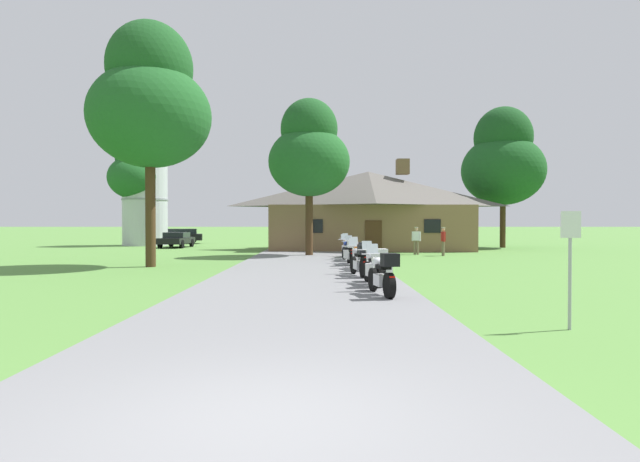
{
  "coord_description": "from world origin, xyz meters",
  "views": [
    {
      "loc": [
        0.56,
        -4.88,
        1.93
      ],
      "look_at": [
        0.54,
        21.81,
        1.52
      ],
      "focal_mm": 29.41,
      "sensor_mm": 36.0,
      "label": 1
    }
  ],
  "objects_px": {
    "motorcycle_blue_sixth_in_row": "(349,250)",
    "parked_black_sedan_far_left": "(177,239)",
    "parked_black_suv_far_left": "(178,235)",
    "motorcycle_white_second_in_row": "(375,267)",
    "tree_left_far": "(134,172)",
    "tree_right_of_lodge": "(503,161)",
    "motorcycle_silver_third_in_row": "(360,260)",
    "bystander_white_shirt_near_lodge": "(417,239)",
    "motorcycle_white_nearest_to_camera": "(383,274)",
    "motorcycle_orange_farthest_in_row": "(348,247)",
    "bystander_red_shirt_beside_signpost": "(444,240)",
    "metal_signpost_roadside": "(571,255)",
    "tree_by_lodge_front": "(309,152)",
    "metal_silo_distant": "(145,194)",
    "tree_left_near": "(150,102)",
    "motorcycle_orange_fourth_in_row": "(361,256)",
    "motorcycle_blue_fifth_in_row": "(351,253)"
  },
  "relations": [
    {
      "from": "tree_right_of_lodge",
      "to": "parked_black_suv_far_left",
      "type": "height_order",
      "value": "tree_right_of_lodge"
    },
    {
      "from": "motorcycle_white_nearest_to_camera",
      "to": "motorcycle_white_second_in_row",
      "type": "relative_size",
      "value": 1.0
    },
    {
      "from": "motorcycle_white_nearest_to_camera",
      "to": "motorcycle_blue_fifth_in_row",
      "type": "distance_m",
      "value": 9.88
    },
    {
      "from": "motorcycle_white_second_in_row",
      "to": "motorcycle_orange_fourth_in_row",
      "type": "xyz_separation_m",
      "value": [
        -0.05,
        5.19,
        0.01
      ]
    },
    {
      "from": "metal_signpost_roadside",
      "to": "motorcycle_white_second_in_row",
      "type": "bearing_deg",
      "value": 114.41
    },
    {
      "from": "metal_signpost_roadside",
      "to": "tree_left_near",
      "type": "height_order",
      "value": "tree_left_near"
    },
    {
      "from": "motorcycle_silver_third_in_row",
      "to": "parked_black_sedan_far_left",
      "type": "relative_size",
      "value": 0.48
    },
    {
      "from": "motorcycle_blue_sixth_in_row",
      "to": "tree_by_lodge_front",
      "type": "xyz_separation_m",
      "value": [
        -2.06,
        4.62,
        5.44
      ]
    },
    {
      "from": "motorcycle_blue_fifth_in_row",
      "to": "tree_left_near",
      "type": "distance_m",
      "value": 11.06
    },
    {
      "from": "motorcycle_white_nearest_to_camera",
      "to": "motorcycle_orange_farthest_in_row",
      "type": "bearing_deg",
      "value": 79.91
    },
    {
      "from": "motorcycle_white_nearest_to_camera",
      "to": "parked_black_sedan_far_left",
      "type": "xyz_separation_m",
      "value": [
        -12.96,
        27.84,
        0.02
      ]
    },
    {
      "from": "motorcycle_silver_third_in_row",
      "to": "bystander_white_shirt_near_lodge",
      "type": "bearing_deg",
      "value": 61.2
    },
    {
      "from": "motorcycle_blue_fifth_in_row",
      "to": "tree_by_lodge_front",
      "type": "xyz_separation_m",
      "value": [
        -2.02,
        7.22,
        5.44
      ]
    },
    {
      "from": "motorcycle_white_second_in_row",
      "to": "motorcycle_orange_farthest_in_row",
      "type": "xyz_separation_m",
      "value": [
        -0.14,
        12.71,
        0.0
      ]
    },
    {
      "from": "bystander_red_shirt_beside_signpost",
      "to": "parked_black_suv_far_left",
      "type": "height_order",
      "value": "bystander_red_shirt_beside_signpost"
    },
    {
      "from": "motorcycle_blue_sixth_in_row",
      "to": "tree_right_of_lodge",
      "type": "relative_size",
      "value": 0.19
    },
    {
      "from": "motorcycle_white_second_in_row",
      "to": "tree_by_lodge_front",
      "type": "height_order",
      "value": "tree_by_lodge_front"
    },
    {
      "from": "motorcycle_white_nearest_to_camera",
      "to": "parked_black_sedan_far_left",
      "type": "height_order",
      "value": "motorcycle_white_nearest_to_camera"
    },
    {
      "from": "parked_black_suv_far_left",
      "to": "tree_left_near",
      "type": "bearing_deg",
      "value": -178.17
    },
    {
      "from": "tree_left_far",
      "to": "parked_black_suv_far_left",
      "type": "xyz_separation_m",
      "value": [
        2.52,
        4.38,
        -5.5
      ]
    },
    {
      "from": "motorcycle_white_second_in_row",
      "to": "motorcycle_silver_third_in_row",
      "type": "bearing_deg",
      "value": 86.87
    },
    {
      "from": "metal_signpost_roadside",
      "to": "tree_left_far",
      "type": "bearing_deg",
      "value": 120.14
    },
    {
      "from": "tree_by_lodge_front",
      "to": "bystander_red_shirt_beside_signpost",
      "type": "bearing_deg",
      "value": 1.22
    },
    {
      "from": "metal_signpost_roadside",
      "to": "motorcycle_silver_third_in_row",
      "type": "bearing_deg",
      "value": 109.12
    },
    {
      "from": "parked_black_suv_far_left",
      "to": "metal_silo_distant",
      "type": "bearing_deg",
      "value": 142.45
    },
    {
      "from": "motorcycle_blue_sixth_in_row",
      "to": "metal_signpost_roadside",
      "type": "bearing_deg",
      "value": -90.06
    },
    {
      "from": "motorcycle_white_second_in_row",
      "to": "motorcycle_blue_sixth_in_row",
      "type": "xyz_separation_m",
      "value": [
        -0.23,
        10.26,
        0.0
      ]
    },
    {
      "from": "motorcycle_silver_third_in_row",
      "to": "motorcycle_blue_fifth_in_row",
      "type": "bearing_deg",
      "value": 79.63
    },
    {
      "from": "motorcycle_white_second_in_row",
      "to": "motorcycle_blue_sixth_in_row",
      "type": "distance_m",
      "value": 10.27
    },
    {
      "from": "parked_black_suv_far_left",
      "to": "motorcycle_blue_sixth_in_row",
      "type": "bearing_deg",
      "value": -158.09
    },
    {
      "from": "parked_black_suv_far_left",
      "to": "tree_right_of_lodge",
      "type": "bearing_deg",
      "value": -116.34
    },
    {
      "from": "motorcycle_silver_third_in_row",
      "to": "parked_black_suv_far_left",
      "type": "height_order",
      "value": "parked_black_suv_far_left"
    },
    {
      "from": "motorcycle_blue_sixth_in_row",
      "to": "parked_black_sedan_far_left",
      "type": "xyz_separation_m",
      "value": [
        -12.78,
        15.37,
        0.03
      ]
    },
    {
      "from": "bystander_white_shirt_near_lodge",
      "to": "tree_by_lodge_front",
      "type": "bearing_deg",
      "value": -149.99
    },
    {
      "from": "motorcycle_orange_farthest_in_row",
      "to": "bystander_red_shirt_beside_signpost",
      "type": "bearing_deg",
      "value": 16.91
    },
    {
      "from": "tree_right_of_lodge",
      "to": "parked_black_sedan_far_left",
      "type": "relative_size",
      "value": 2.58
    },
    {
      "from": "motorcycle_white_nearest_to_camera",
      "to": "motorcycle_orange_fourth_in_row",
      "type": "height_order",
      "value": "same"
    },
    {
      "from": "parked_black_suv_far_left",
      "to": "parked_black_sedan_far_left",
      "type": "distance_m",
      "value": 7.69
    },
    {
      "from": "motorcycle_white_nearest_to_camera",
      "to": "motorcycle_orange_fourth_in_row",
      "type": "relative_size",
      "value": 1.0
    },
    {
      "from": "motorcycle_blue_sixth_in_row",
      "to": "tree_left_near",
      "type": "bearing_deg",
      "value": -172.38
    },
    {
      "from": "bystander_red_shirt_beside_signpost",
      "to": "parked_black_sedan_far_left",
      "type": "height_order",
      "value": "bystander_red_shirt_beside_signpost"
    },
    {
      "from": "motorcycle_silver_third_in_row",
      "to": "parked_black_sedan_far_left",
      "type": "height_order",
      "value": "motorcycle_silver_third_in_row"
    },
    {
      "from": "motorcycle_orange_farthest_in_row",
      "to": "tree_left_near",
      "type": "relative_size",
      "value": 0.19
    },
    {
      "from": "bystander_red_shirt_beside_signpost",
      "to": "tree_left_near",
      "type": "bearing_deg",
      "value": 120.23
    },
    {
      "from": "motorcycle_white_second_in_row",
      "to": "tree_left_far",
      "type": "distance_m",
      "value": 34.06
    },
    {
      "from": "motorcycle_blue_sixth_in_row",
      "to": "parked_black_suv_far_left",
      "type": "distance_m",
      "value": 27.14
    },
    {
      "from": "motorcycle_blue_sixth_in_row",
      "to": "tree_left_far",
      "type": "xyz_separation_m",
      "value": [
        -17.22,
        18.43,
        5.67
      ]
    },
    {
      "from": "motorcycle_orange_farthest_in_row",
      "to": "tree_right_of_lodge",
      "type": "relative_size",
      "value": 0.19
    },
    {
      "from": "motorcycle_silver_third_in_row",
      "to": "bystander_red_shirt_beside_signpost",
      "type": "distance_m",
      "value": 13.66
    },
    {
      "from": "motorcycle_blue_sixth_in_row",
      "to": "motorcycle_orange_farthest_in_row",
      "type": "distance_m",
      "value": 2.45
    }
  ]
}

